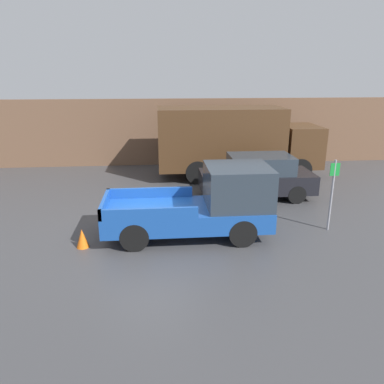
# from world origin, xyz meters

# --- Properties ---
(ground_plane) EXTENTS (60.00, 60.00, 0.00)m
(ground_plane) POSITION_xyz_m (0.00, 0.00, 0.00)
(ground_plane) COLOR #3D3D3F
(building_wall) EXTENTS (28.00, 0.15, 3.54)m
(building_wall) POSITION_xyz_m (0.00, 9.42, 1.77)
(building_wall) COLOR brown
(building_wall) RESTS_ON ground
(pickup_truck) EXTENTS (5.03, 2.04, 2.19)m
(pickup_truck) POSITION_xyz_m (1.78, -0.10, 1.02)
(pickup_truck) COLOR #194799
(pickup_truck) RESTS_ON ground
(car) EXTENTS (4.47, 1.94, 1.74)m
(car) POSITION_xyz_m (4.31, 3.38, 0.87)
(car) COLOR black
(car) RESTS_ON ground
(delivery_truck) EXTENTS (7.68, 2.51, 3.31)m
(delivery_truck) POSITION_xyz_m (3.93, 6.63, 1.80)
(delivery_truck) COLOR #472D19
(delivery_truck) RESTS_ON ground
(parking_sign) EXTENTS (0.30, 0.07, 2.31)m
(parking_sign) POSITION_xyz_m (5.79, -0.05, 1.30)
(parking_sign) COLOR gray
(parking_sign) RESTS_ON ground
(traffic_cone) EXTENTS (0.37, 0.37, 0.56)m
(traffic_cone) POSITION_xyz_m (-1.88, -0.66, 0.28)
(traffic_cone) COLOR orange
(traffic_cone) RESTS_ON ground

